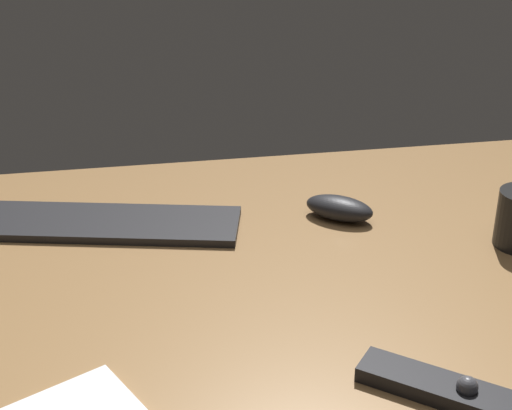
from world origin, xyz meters
The scene contains 4 objects.
desk centered at (0.00, 0.00, 1.00)cm, with size 140.00×84.00×2.00cm, color olive.
keyboard centered at (-27.48, 16.24, 2.66)cm, with size 42.82×12.53×1.31cm, color black.
computer_mouse centered at (10.65, 12.46, 3.94)cm, with size 11.64×5.72×3.87cm, color black.
media_remote centered at (9.53, -33.32, 3.08)cm, with size 17.34×15.44×3.60cm.
Camera 1 is at (-23.39, -97.80, 59.23)cm, focal length 53.52 mm.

